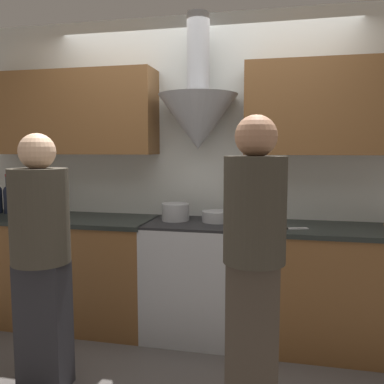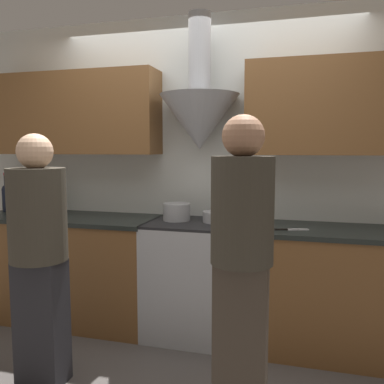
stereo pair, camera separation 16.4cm
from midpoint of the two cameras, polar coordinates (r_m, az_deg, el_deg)
The scene contains 14 objects.
ground_plane at distance 3.20m, azimuth -2.56°, elevation -21.76°, with size 12.00×12.00×0.00m, color #4C4744.
wall_back at distance 3.43m, azimuth -1.01°, elevation 5.95°, with size 8.40×0.64×2.60m.
counter_left at distance 3.75m, azimuth -18.60°, elevation -10.28°, with size 1.56×0.62×0.92m.
counter_right at distance 3.25m, azimuth 16.60°, elevation -12.74°, with size 1.25×0.62×0.92m.
stove_range at distance 3.33m, azimuth -1.06°, elevation -12.00°, with size 0.75×0.60×0.92m.
wine_bottle_1 at distance 4.02m, azimuth -25.50°, elevation -0.74°, with size 0.08×0.08×0.35m.
wine_bottle_2 at distance 3.96m, azimuth -24.17°, elevation -0.72°, with size 0.08×0.08×0.36m.
wine_bottle_3 at distance 3.91m, azimuth -23.04°, elevation -0.81°, with size 0.08×0.08×0.33m.
wine_bottle_4 at distance 3.84m, azimuth -22.11°, elevation -0.97°, with size 0.08×0.08×0.33m.
stock_pot at distance 3.29m, azimuth -3.76°, elevation -2.81°, with size 0.22×0.22×0.14m.
mixing_bowl at distance 3.23m, azimuth 2.07°, elevation -3.45°, with size 0.24×0.24×0.09m.
chefs_knife at distance 3.01m, azimuth 12.35°, elevation -5.02°, with size 0.24×0.09×0.01m.
person_foreground_left at distance 2.70m, azimuth -22.09°, elevation -7.71°, with size 0.35×0.35×1.59m.
person_foreground_right at distance 2.02m, azimuth 6.34°, elevation -10.35°, with size 0.30×0.30×1.66m.
Camera 1 is at (0.66, -2.76, 1.49)m, focal length 38.00 mm.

